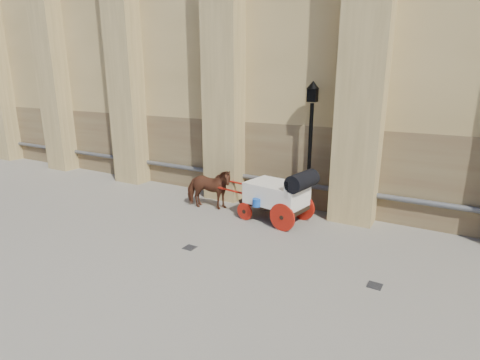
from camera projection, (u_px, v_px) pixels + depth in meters
The scene contains 6 objects.
ground at pixel (190, 234), 11.45m from camera, with size 90.00×90.00×0.00m, color #6C655A.
horse at pixel (209, 189), 13.46m from camera, with size 0.82×1.79×1.51m, color brown.
carriage at pixel (280, 193), 12.18m from camera, with size 4.27×1.77×1.81m.
street_lamp at pixel (310, 145), 12.54m from camera, with size 0.42×0.42×4.52m.
drain_grate_near at pixel (190, 248), 10.50m from camera, with size 0.32×0.32×0.01m, color black.
drain_grate_far at pixel (375, 286), 8.59m from camera, with size 0.32×0.32×0.01m, color black.
Camera 1 is at (6.61, -8.43, 4.62)m, focal length 28.00 mm.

